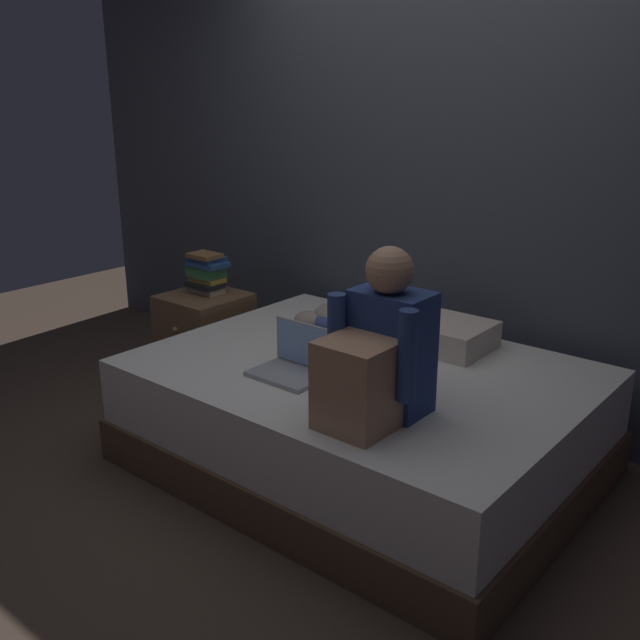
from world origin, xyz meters
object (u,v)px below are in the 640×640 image
book_stack (206,272)px  clothes_pile (329,318)px  nightstand (206,340)px  pillow (433,331)px  laptop (294,363)px  person_sitting (378,355)px  bed (361,417)px

book_stack → clothes_pile: bearing=4.1°
nightstand → pillow: size_ratio=1.00×
laptop → person_sitting: bearing=-12.0°
bed → book_stack: 1.41m
bed → person_sitting: bearing=-47.6°
person_sitting → pillow: 0.90m
person_sitting → nightstand: bearing=160.5°
pillow → laptop: bearing=-109.9°
bed → nightstand: 1.32m
person_sitting → laptop: size_ratio=2.05×
nightstand → book_stack: book_stack is taller
nightstand → laptop: 1.26m
laptop → pillow: (0.26, 0.73, 0.01)m
person_sitting → pillow: person_sitting is taller
book_stack → clothes_pile: book_stack is taller
bed → book_stack: bearing=169.5°
nightstand → laptop: laptop is taller
nightstand → clothes_pile: bearing=7.3°
laptop → pillow: size_ratio=0.57×
pillow → book_stack: size_ratio=2.32×
person_sitting → laptop: (-0.52, 0.11, -0.20)m
laptop → pillow: 0.77m
pillow → clothes_pile: clothes_pile is taller
person_sitting → book_stack: bearing=159.3°
bed → nightstand: bearing=171.4°
bed → clothes_pile: (-0.45, 0.31, 0.31)m
bed → pillow: (0.09, 0.45, 0.32)m
nightstand → bed: bearing=-8.6°
bed → laptop: (-0.17, -0.28, 0.31)m
laptop → pillow: laptop is taller
bed → laptop: 0.45m
pillow → clothes_pile: size_ratio=1.84×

